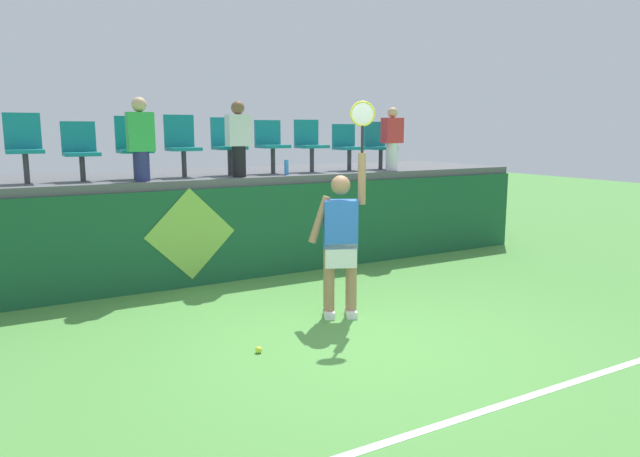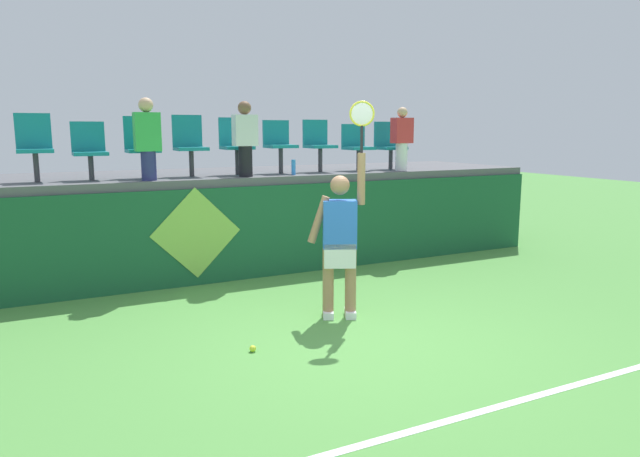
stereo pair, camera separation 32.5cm
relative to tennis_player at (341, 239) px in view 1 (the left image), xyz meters
The scene contains 20 objects.
ground_plane 1.24m from the tennis_player, 107.03° to the right, with size 40.00×40.00×0.00m, color #519342.
court_back_wall 2.26m from the tennis_player, 96.22° to the left, with size 10.46×0.20×1.35m, color #195633.
spectator_platform 3.46m from the tennis_player, 94.07° to the left, with size 10.46×2.48×0.12m, color #56565B.
court_baseline_stripe 2.71m from the tennis_player, 95.48° to the right, with size 9.41×0.08×0.01m, color white.
tennis_player is the anchor object (origin of this frame).
tennis_ball 1.67m from the tennis_player, 156.27° to the right, with size 0.07×0.07×0.07m, color #D1E533.
water_bottle 2.57m from the tennis_player, 77.98° to the left, with size 0.06×0.06×0.23m, color #338CE5.
stadium_chair_0 4.29m from the tennis_player, 136.47° to the left, with size 0.44×0.42×0.90m.
stadium_chair_1 3.83m from the tennis_player, 129.35° to the left, with size 0.44×0.42×0.79m.
stadium_chair_2 3.46m from the tennis_player, 119.90° to the left, with size 0.44×0.42×0.87m.
stadium_chair_3 3.20m from the tennis_player, 108.56° to the left, with size 0.44×0.42×0.90m.
stadium_chair_4 3.06m from the tennis_player, 95.11° to the left, with size 0.44×0.42×0.87m.
stadium_chair_5 3.07m from the tennis_player, 80.84° to the left, with size 0.44×0.42×0.83m.
stadium_chair_6 3.25m from the tennis_player, 67.93° to the left, with size 0.44×0.42×0.85m.
stadium_chair_7 3.56m from the tennis_player, 56.62° to the left, with size 0.44×0.42×0.78m.
stadium_chair_8 3.95m from the tennis_player, 48.52° to the left, with size 0.44×0.42×0.82m.
spectator_0 2.68m from the tennis_player, 96.04° to the left, with size 0.34×0.20×1.09m.
spectator_1 3.13m from the tennis_player, 124.40° to the left, with size 0.34×0.20×1.11m.
spectator_2 3.70m from the tennis_player, 44.23° to the left, with size 0.34×0.20×1.05m.
wall_signage_mount 2.57m from the tennis_player, 117.48° to the left, with size 1.27×0.01×1.38m.
Camera 1 is at (-3.19, -4.76, 2.15)m, focal length 32.60 mm.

